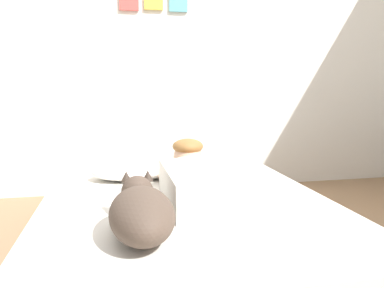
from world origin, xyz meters
The scene contains 8 objects.
ground_plane centered at (0.00, 0.00, 0.00)m, with size 13.30×13.30×0.00m, color #8C6B4C.
back_wall centered at (0.00, 1.44, 1.25)m, with size 4.65×0.12×2.50m.
bed centered at (0.03, 0.23, 0.13)m, with size 1.57×2.02×0.27m.
pillow centered at (-0.23, 0.70, 0.33)m, with size 0.52×0.32×0.11m, color white.
person_lying centered at (0.12, 0.27, 0.38)m, with size 0.43×0.92×0.27m.
dog centered at (-0.24, -0.25, 0.38)m, with size 0.26×0.57×0.21m.
coffee_cup centered at (0.32, 0.63, 0.31)m, with size 0.12×0.09×0.07m.
cell_phone centered at (0.25, 0.19, 0.28)m, with size 0.07×0.14×0.01m, color black.
Camera 1 is at (-0.33, -1.72, 0.88)m, focal length 34.89 mm.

